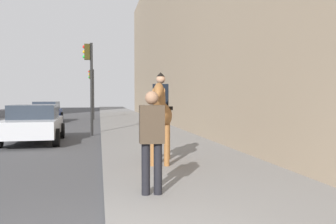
# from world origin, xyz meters

# --- Properties ---
(mounted_horse_near) EXTENTS (2.13, 0.86, 2.22)m
(mounted_horse_near) POSITION_xyz_m (4.87, -1.39, 1.32)
(mounted_horse_near) COLOR brown
(mounted_horse_near) RESTS_ON sidewalk_slab
(pedestrian_greeting) EXTENTS (0.28, 0.41, 1.70)m
(pedestrian_greeting) POSITION_xyz_m (2.12, -0.77, 1.10)
(pedestrian_greeting) COLOR black
(pedestrian_greeting) RESTS_ON sidewalk_slab
(car_near_lane) EXTENTS (4.03, 2.00, 1.44)m
(car_near_lane) POSITION_xyz_m (22.46, 3.71, 0.76)
(car_near_lane) COLOR navy
(car_near_lane) RESTS_ON ground
(car_mid_lane) EXTENTS (4.32, 2.19, 1.44)m
(car_mid_lane) POSITION_xyz_m (10.63, 2.53, 0.75)
(car_mid_lane) COLOR #B7BABF
(car_mid_lane) RESTS_ON ground
(traffic_light_near_curb) EXTENTS (0.20, 0.44, 4.15)m
(traffic_light_near_curb) POSITION_xyz_m (12.63, 0.48, 2.76)
(traffic_light_near_curb) COLOR black
(traffic_light_near_curb) RESTS_ON ground
(traffic_light_far_curb) EXTENTS (0.20, 0.44, 3.91)m
(traffic_light_far_curb) POSITION_xyz_m (24.49, 0.58, 2.62)
(traffic_light_far_curb) COLOR black
(traffic_light_far_curb) RESTS_ON ground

